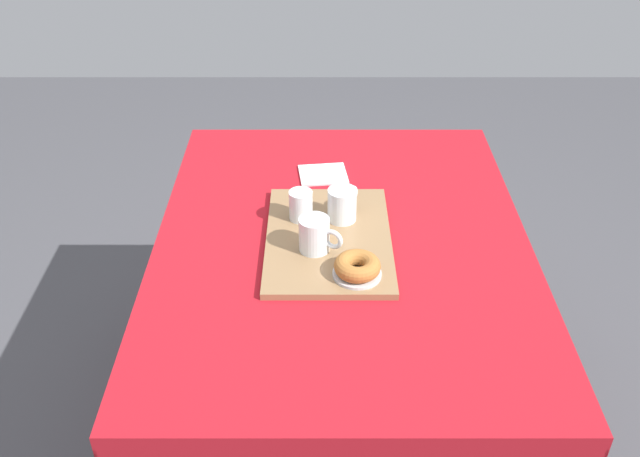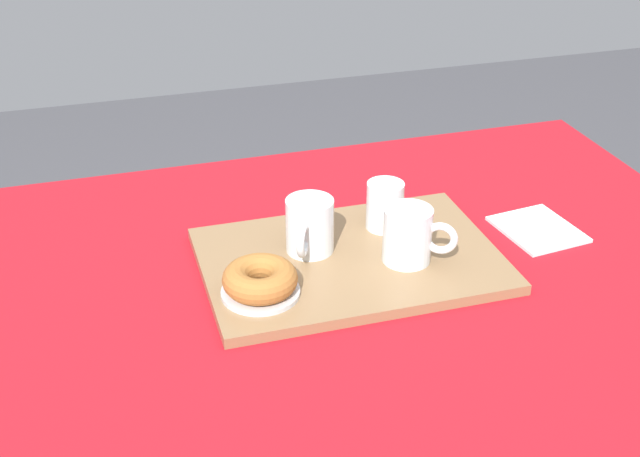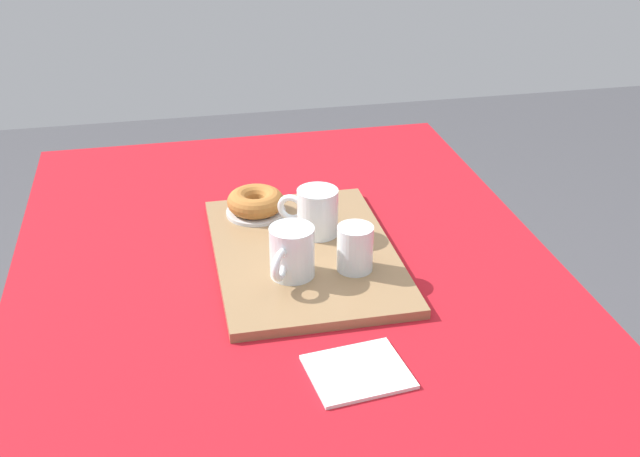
# 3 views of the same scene
# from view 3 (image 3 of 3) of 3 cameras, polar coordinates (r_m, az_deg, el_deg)

# --- Properties ---
(dining_table) EXTENTS (1.27, 0.96, 0.78)m
(dining_table) POSITION_cam_3_polar(r_m,az_deg,el_deg) (1.46, -2.41, -6.04)
(dining_table) COLOR #A8141E
(dining_table) RESTS_ON ground
(serving_tray) EXTENTS (0.47, 0.32, 0.02)m
(serving_tray) POSITION_cam_3_polar(r_m,az_deg,el_deg) (1.42, -1.14, -1.84)
(serving_tray) COLOR olive
(serving_tray) RESTS_ON dining_table
(tea_mug_left) EXTENTS (0.08, 0.11, 0.09)m
(tea_mug_left) POSITION_cam_3_polar(r_m,az_deg,el_deg) (1.45, -0.26, 1.12)
(tea_mug_left) COLOR white
(tea_mug_left) RESTS_ON serving_tray
(tea_mug_right) EXTENTS (0.11, 0.08, 0.09)m
(tea_mug_right) POSITION_cam_3_polar(r_m,az_deg,el_deg) (1.32, -2.10, -1.84)
(tea_mug_right) COLOR white
(tea_mug_right) RESTS_ON serving_tray
(water_glass_near) EXTENTS (0.06, 0.06, 0.08)m
(water_glass_near) POSITION_cam_3_polar(r_m,az_deg,el_deg) (1.34, 2.55, -1.59)
(water_glass_near) COLOR white
(water_glass_near) RESTS_ON serving_tray
(donut_plate_left) EXTENTS (0.12, 0.12, 0.01)m
(donut_plate_left) POSITION_cam_3_polar(r_m,az_deg,el_deg) (1.54, -4.67, 1.20)
(donut_plate_left) COLOR silver
(donut_plate_left) RESTS_ON serving_tray
(sugar_donut_left) EXTENTS (0.11, 0.11, 0.04)m
(sugar_donut_left) POSITION_cam_3_polar(r_m,az_deg,el_deg) (1.53, -4.70, 1.98)
(sugar_donut_left) COLOR #A3662D
(sugar_donut_left) RESTS_ON donut_plate_left
(paper_napkin) EXTENTS (0.14, 0.15, 0.01)m
(paper_napkin) POSITION_cam_3_polar(r_m,az_deg,el_deg) (1.15, 2.77, -10.34)
(paper_napkin) COLOR white
(paper_napkin) RESTS_ON dining_table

